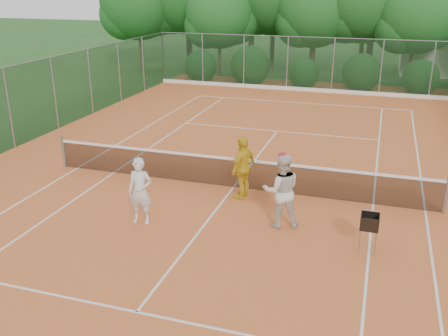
{
  "coord_description": "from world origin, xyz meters",
  "views": [
    {
      "loc": [
        3.98,
        -13.43,
        5.92
      ],
      "look_at": [
        0.09,
        -1.2,
        1.1
      ],
      "focal_mm": 40.0,
      "sensor_mm": 36.0,
      "label": 1
    }
  ],
  "objects_px": {
    "player_white": "(140,191)",
    "player_yellow": "(243,168)",
    "player_center_grp": "(281,190)",
    "ball_hopper": "(370,222)"
  },
  "relations": [
    {
      "from": "player_white",
      "to": "player_yellow",
      "type": "xyz_separation_m",
      "value": [
        2.07,
        2.34,
        0.04
      ]
    },
    {
      "from": "player_center_grp",
      "to": "ball_hopper",
      "type": "distance_m",
      "value": 2.3
    },
    {
      "from": "player_center_grp",
      "to": "ball_hopper",
      "type": "height_order",
      "value": "player_center_grp"
    },
    {
      "from": "player_white",
      "to": "ball_hopper",
      "type": "bearing_deg",
      "value": -3.49
    },
    {
      "from": "player_white",
      "to": "player_center_grp",
      "type": "height_order",
      "value": "player_center_grp"
    },
    {
      "from": "player_center_grp",
      "to": "player_yellow",
      "type": "bearing_deg",
      "value": 134.33
    },
    {
      "from": "player_yellow",
      "to": "ball_hopper",
      "type": "distance_m",
      "value": 4.14
    },
    {
      "from": "player_yellow",
      "to": "ball_hopper",
      "type": "relative_size",
      "value": 2.01
    },
    {
      "from": "player_center_grp",
      "to": "ball_hopper",
      "type": "xyz_separation_m",
      "value": [
        2.19,
        -0.64,
        -0.25
      ]
    },
    {
      "from": "player_yellow",
      "to": "ball_hopper",
      "type": "bearing_deg",
      "value": 77.33
    }
  ]
}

